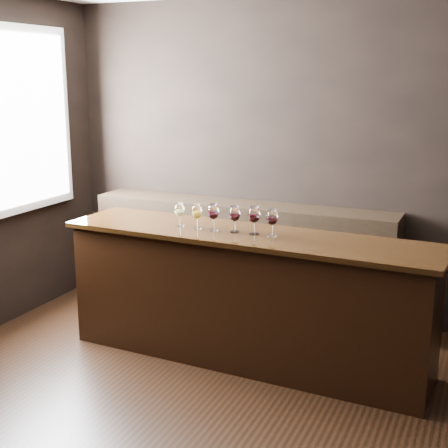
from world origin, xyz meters
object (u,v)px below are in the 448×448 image
at_px(glass_red_b, 235,214).
at_px(back_bar_shelf, 241,257).
at_px(glass_red_a, 213,212).
at_px(bar_counter, 247,300).
at_px(glass_red_d, 272,218).
at_px(glass_white, 179,210).
at_px(glass_red_c, 254,215).
at_px(glass_amber, 197,212).

bearing_deg(glass_red_b, back_bar_shelf, 109.75).
xyz_separation_m(back_bar_shelf, glass_red_a, (0.17, -0.96, 0.63)).
distance_m(bar_counter, glass_red_d, 0.68).
relative_size(glass_white, glass_red_d, 0.93).
relative_size(bar_counter, glass_red_d, 13.87).
bearing_deg(glass_red_b, glass_red_a, -176.00).
bearing_deg(glass_red_d, back_bar_shelf, 123.80).
bearing_deg(bar_counter, glass_white, -176.29).
bearing_deg(glass_red_d, glass_white, -179.25).
relative_size(glass_red_c, glass_red_d, 1.05).
xyz_separation_m(glass_red_a, glass_red_c, (0.32, 0.01, 0.00)).
relative_size(back_bar_shelf, glass_red_a, 13.83).
height_order(glass_red_a, glass_red_b, glass_red_a).
bearing_deg(glass_red_d, glass_amber, -178.57).
bearing_deg(back_bar_shelf, glass_red_b, -70.25).
height_order(back_bar_shelf, glass_amber, glass_amber).
distance_m(bar_counter, glass_amber, 0.76).
bearing_deg(glass_red_d, bar_counter, 178.64).
bearing_deg(glass_white, glass_red_b, 0.91).
height_order(glass_red_a, glass_red_d, glass_red_a).
bearing_deg(glass_red_a, glass_white, 179.10).
height_order(glass_white, glass_amber, glass_amber).
distance_m(glass_white, glass_amber, 0.15).
relative_size(back_bar_shelf, glass_white, 15.28).
bearing_deg(glass_red_b, glass_red_c, 0.53).
relative_size(glass_red_b, glass_red_c, 0.95).
xyz_separation_m(back_bar_shelf, glass_red_d, (0.63, -0.94, 0.63)).
relative_size(glass_white, glass_red_a, 0.91).
distance_m(back_bar_shelf, glass_red_d, 1.29).
xyz_separation_m(glass_amber, glass_red_a, (0.14, 0.00, 0.01)).
relative_size(bar_counter, glass_white, 14.97).
bearing_deg(glass_amber, bar_counter, 2.76).
xyz_separation_m(bar_counter, back_bar_shelf, (-0.44, 0.94, 0.02)).
xyz_separation_m(back_bar_shelf, glass_white, (-0.12, -0.95, 0.62)).
xyz_separation_m(back_bar_shelf, glass_red_c, (0.49, -0.94, 0.63)).
bearing_deg(glass_red_c, glass_red_b, -179.47).
bearing_deg(back_bar_shelf, glass_red_a, -79.87).
bearing_deg(glass_amber, glass_red_d, 1.43).
relative_size(bar_counter, glass_red_a, 13.55).
distance_m(glass_red_a, glass_red_c, 0.32).
bearing_deg(glass_white, glass_red_c, 0.82).
xyz_separation_m(glass_red_c, glass_red_d, (0.14, 0.00, -0.01)).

